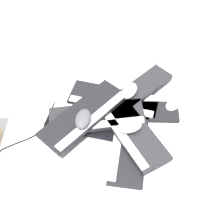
{
  "coord_description": "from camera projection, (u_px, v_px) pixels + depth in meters",
  "views": [
    {
      "loc": [
        -0.97,
        0.07,
        1.19
      ],
      "look_at": [
        -0.07,
        -0.07,
        0.04
      ],
      "focal_mm": 50.0,
      "sensor_mm": 36.0,
      "label": 1
    }
  ],
  "objects": [
    {
      "name": "mouse_3",
      "position": [
        145.0,
        76.0,
        1.65
      ],
      "size": [
        0.09,
        0.12,
        0.04
      ],
      "primitive_type": "ellipsoid",
      "rotation": [
        0.0,
        0.0,
        1.32
      ],
      "color": "silver",
      "rests_on": "ground"
    },
    {
      "name": "keyboard_3",
      "position": [
        133.0,
        108.0,
        1.52
      ],
      "size": [
        0.23,
        0.46,
        0.03
      ],
      "color": "black",
      "rests_on": "ground"
    },
    {
      "name": "mouse_2",
      "position": [
        174.0,
        104.0,
        1.53
      ],
      "size": [
        0.12,
        0.13,
        0.04
      ],
      "primitive_type": "ellipsoid",
      "rotation": [
        0.0,
        0.0,
        5.42
      ],
      "color": "#B7B7BC",
      "rests_on": "ground"
    },
    {
      "name": "ground_plane",
      "position": [
        95.0,
        109.0,
        1.53
      ],
      "size": [
        3.2,
        3.2,
        0.0
      ],
      "primitive_type": "plane",
      "color": "silver"
    },
    {
      "name": "mouse_4",
      "position": [
        130.0,
        127.0,
        1.37
      ],
      "size": [
        0.08,
        0.12,
        0.04
      ],
      "primitive_type": "ellipsoid",
      "rotation": [
        0.0,
        0.0,
        1.67
      ],
      "color": "#B7B7BC",
      "rests_on": "keyboard_4"
    },
    {
      "name": "keyboard_1",
      "position": [
        94.0,
        123.0,
        1.47
      ],
      "size": [
        0.3,
        0.46,
        0.03
      ],
      "color": "black",
      "rests_on": "ground"
    },
    {
      "name": "keyboard_2",
      "position": [
        129.0,
        142.0,
        1.4
      ],
      "size": [
        0.46,
        0.27,
        0.03
      ],
      "color": "black",
      "rests_on": "ground"
    },
    {
      "name": "keyboard_6",
      "position": [
        85.0,
        115.0,
        1.42
      ],
      "size": [
        0.39,
        0.44,
        0.03
      ],
      "color": "black",
      "rests_on": "keyboard_5"
    },
    {
      "name": "mouse_0",
      "position": [
        83.0,
        119.0,
        1.36
      ],
      "size": [
        0.13,
        0.1,
        0.04
      ],
      "primitive_type": "ellipsoid",
      "rotation": [
        0.0,
        0.0,
        2.82
      ],
      "color": "#4C4C51",
      "rests_on": "keyboard_6"
    },
    {
      "name": "keyboard_4",
      "position": [
        130.0,
        129.0,
        1.4
      ],
      "size": [
        0.46,
        0.3,
        0.03
      ],
      "color": "#232326",
      "rests_on": "keyboard_2"
    },
    {
      "name": "mouse_1",
      "position": [
        129.0,
        91.0,
        1.5
      ],
      "size": [
        0.13,
        0.12,
        0.04
      ],
      "primitive_type": "ellipsoid",
      "rotation": [
        0.0,
        0.0,
        5.67
      ],
      "color": "#B7B7BC",
      "rests_on": "keyboard_7"
    },
    {
      "name": "keyboard_0",
      "position": [
        113.0,
        100.0,
        1.55
      ],
      "size": [
        0.31,
        0.46,
        0.03
      ],
      "color": "black",
      "rests_on": "ground"
    },
    {
      "name": "keyboard_7",
      "position": [
        132.0,
        90.0,
        1.55
      ],
      "size": [
        0.38,
        0.45,
        0.03
      ],
      "color": "#232326",
      "rests_on": "keyboard_3"
    },
    {
      "name": "keyboard_5",
      "position": [
        97.0,
        117.0,
        1.45
      ],
      "size": [
        0.16,
        0.44,
        0.03
      ],
      "color": "#232326",
      "rests_on": "keyboard_1"
    }
  ]
}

